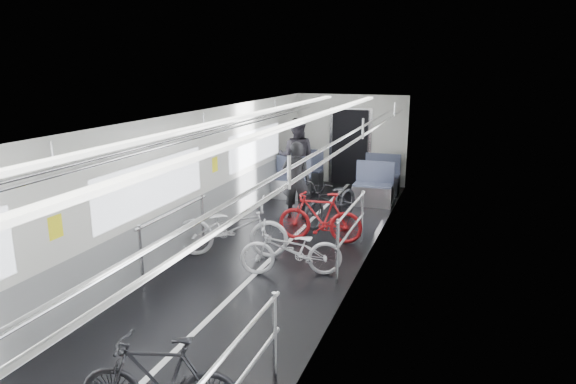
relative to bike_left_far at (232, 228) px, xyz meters
name	(u,v)px	position (x,y,z in m)	size (l,w,h in m)	color
car_shell	(285,185)	(0.67, 0.78, 0.62)	(3.02, 14.01, 2.41)	black
bike_left_far	(232,228)	(0.00, 0.00, 0.00)	(0.67, 1.92, 1.01)	#B7B7BC
bike_right_near	(160,381)	(1.21, -4.03, -0.06)	(0.41, 1.47, 0.88)	black
bike_right_mid	(291,250)	(1.21, -0.42, -0.09)	(0.55, 1.57, 0.83)	silver
bike_right_far	(320,217)	(1.20, 1.21, -0.04)	(0.44, 1.56, 0.94)	#A81418
bike_aisle	(332,201)	(1.13, 2.37, -0.03)	(0.62, 1.79, 0.94)	black
person_standing	(296,180)	(0.32, 2.47, 0.31)	(0.60, 0.39, 1.64)	black
person_seated	(296,157)	(-0.32, 4.40, 0.45)	(0.93, 0.72, 1.90)	#29262D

